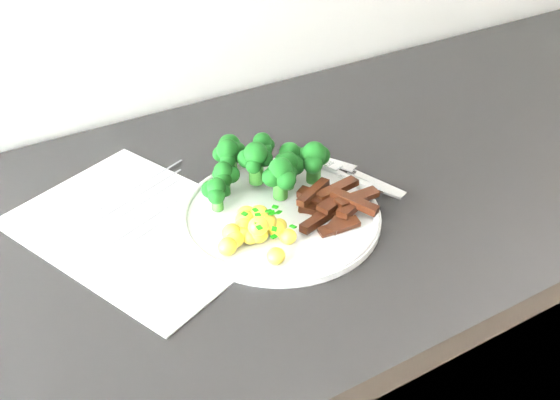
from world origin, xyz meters
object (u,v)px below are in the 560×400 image
Objects in this scene: recipe_paper at (141,226)px; knife at (361,177)px; plate at (280,214)px; fork at (358,179)px; beef_strips at (335,205)px; potatoes at (254,229)px; broccoli at (264,162)px.

knife reaches higher than recipe_paper.
fork reaches higher than plate.
fork is at bearing 1.59° from plate.
fork is at bearing -13.77° from recipe_paper.
beef_strips is 0.09m from knife.
plate is 1.50× the size of knife.
recipe_paper is 0.31m from knife.
recipe_paper is 0.29m from fork.
potatoes is at bearing -41.95° from recipe_paper.
recipe_paper is at bearing 177.33° from broccoli.
fork is (0.29, -0.07, 0.02)m from recipe_paper.
broccoli reaches higher than potatoes.
beef_strips is at bearing -27.04° from plate.
recipe_paper is at bearing 154.77° from beef_strips.
recipe_paper is at bearing 138.05° from potatoes.
knife is (0.19, 0.04, -0.01)m from potatoes.
broccoli reaches higher than plate.
fork reaches higher than knife.
broccoli is 1.47× the size of beef_strips.
beef_strips reaches higher than plate.
potatoes reaches higher than knife.
recipe_paper is 3.54× the size of potatoes.
recipe_paper is 0.15m from potatoes.
recipe_paper is 2.57× the size of fork.
plate is at bearing -24.52° from recipe_paper.
beef_strips is at bearing -150.18° from fork.
plate is 0.07m from beef_strips.
plate is 1.41× the size of broccoli.
beef_strips is at bearing -63.11° from broccoli.
potatoes is at bearing 176.47° from beef_strips.
broccoli is 1.24× the size of fork.
broccoli reaches higher than beef_strips.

